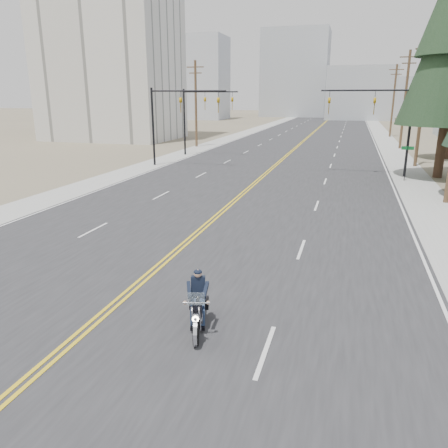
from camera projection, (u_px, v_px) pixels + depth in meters
road at (311, 135)px, 73.26m from camera, size 20.00×200.00×0.01m
sidewalk_left at (244, 133)px, 76.33m from camera, size 3.00×200.00×0.01m
sidewalk_right at (383, 137)px, 70.20m from camera, size 3.00×200.00×0.01m
traffic_mast_left at (173, 111)px, 39.24m from camera, size 7.10×0.26×7.00m
traffic_mast_right at (384, 114)px, 34.46m from camera, size 7.10×0.26×7.00m
traffic_mast_far at (199, 110)px, 46.72m from camera, size 6.10×0.26×7.00m
street_sign at (407, 157)px, 33.01m from camera, size 0.90×0.06×2.62m
utility_pole_c at (423, 102)px, 38.82m from camera, size 2.20×0.30×11.00m
utility_pole_d at (405, 99)px, 52.58m from camera, size 2.20×0.30×11.50m
utility_pole_e at (393, 100)px, 68.32m from camera, size 2.20×0.30×11.00m
utility_pole_left at (196, 103)px, 54.78m from camera, size 2.20×0.30×10.50m
apartment_block at (109, 33)px, 62.68m from camera, size 18.00×14.00×30.00m
haze_bldg_a at (200, 78)px, 120.98m from camera, size 14.00×12.00×22.00m
haze_bldg_b at (360, 93)px, 119.86m from camera, size 18.00×14.00×14.00m
haze_bldg_d at (295, 74)px, 137.33m from camera, size 20.00×15.00×26.00m
haze_bldg_e at (415, 97)px, 138.66m from camera, size 14.00×14.00×12.00m
haze_bldg_f at (172, 91)px, 139.65m from camera, size 12.00×12.00×16.00m
motorcyclist at (198, 302)px, 11.94m from camera, size 1.47×2.31×1.67m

